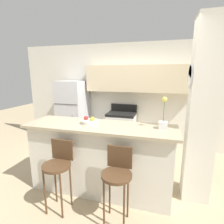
% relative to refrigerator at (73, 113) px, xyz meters
% --- Properties ---
extents(ground_plane, '(14.00, 14.00, 0.00)m').
position_rel_refrigerator_xyz_m(ground_plane, '(1.28, -1.59, -0.83)').
color(ground_plane, tan).
extents(wall_back, '(5.60, 0.38, 2.55)m').
position_rel_refrigerator_xyz_m(wall_back, '(1.42, 0.33, 0.61)').
color(wall_back, silver).
rests_on(wall_back, ground_plane).
extents(pillar_right, '(0.38, 0.32, 2.55)m').
position_rel_refrigerator_xyz_m(pillar_right, '(2.69, -1.36, 0.45)').
color(pillar_right, silver).
rests_on(pillar_right, ground_plane).
extents(counter_bar, '(2.24, 0.67, 1.07)m').
position_rel_refrigerator_xyz_m(counter_bar, '(1.28, -1.59, -0.28)').
color(counter_bar, silver).
rests_on(counter_bar, ground_plane).
extents(refrigerator, '(0.64, 0.71, 1.65)m').
position_rel_refrigerator_xyz_m(refrigerator, '(0.00, 0.00, 0.00)').
color(refrigerator, silver).
rests_on(refrigerator, ground_plane).
extents(stove_range, '(0.66, 0.60, 1.07)m').
position_rel_refrigerator_xyz_m(stove_range, '(1.25, 0.06, -0.36)').
color(stove_range, white).
rests_on(stove_range, ground_plane).
extents(bar_stool_left, '(0.37, 0.37, 0.95)m').
position_rel_refrigerator_xyz_m(bar_stool_left, '(0.88, -2.10, -0.19)').
color(bar_stool_left, '#4C331E').
rests_on(bar_stool_left, ground_plane).
extents(bar_stool_right, '(0.37, 0.37, 0.95)m').
position_rel_refrigerator_xyz_m(bar_stool_right, '(1.68, -2.10, -0.19)').
color(bar_stool_right, '#4C331E').
rests_on(bar_stool_right, ground_plane).
extents(orchid_vase, '(0.12, 0.12, 0.44)m').
position_rel_refrigerator_xyz_m(orchid_vase, '(2.18, -1.52, 0.37)').
color(orchid_vase, white).
rests_on(orchid_vase, counter_bar).
extents(fruit_bowl, '(0.26, 0.26, 0.11)m').
position_rel_refrigerator_xyz_m(fruit_bowl, '(1.10, -1.54, 0.28)').
color(fruit_bowl, silver).
rests_on(fruit_bowl, counter_bar).
extents(trash_bin, '(0.28, 0.28, 0.38)m').
position_rel_refrigerator_xyz_m(trash_bin, '(0.54, -0.25, -0.64)').
color(trash_bin, '#59595B').
rests_on(trash_bin, ground_plane).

